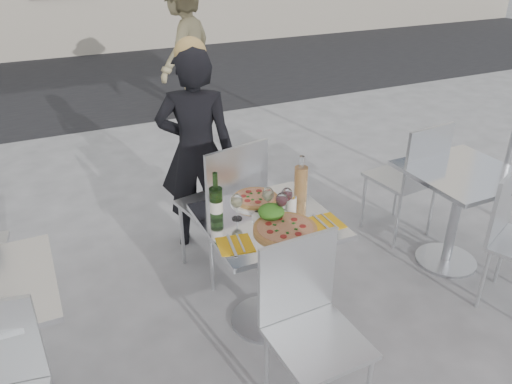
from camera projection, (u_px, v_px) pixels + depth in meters
name	position (u px, v px, depth m)	size (l,w,h in m)	color
ground	(266.00, 320.00, 3.17)	(80.00, 80.00, 0.00)	slate
street_asphalt	(95.00, 80.00, 8.38)	(24.00, 5.00, 0.00)	black
main_table	(267.00, 250.00, 2.92)	(0.72, 0.72, 0.75)	#B7BABF
side_table_right	(459.00, 198.00, 3.49)	(0.72, 0.72, 0.75)	#B7BABF
chair_far	(227.00, 199.00, 3.34)	(0.55, 0.56, 1.02)	silver
chair_near	(308.00, 316.00, 2.40)	(0.43, 0.45, 0.93)	silver
side_chair_rfar	(412.00, 172.00, 3.79)	(0.48, 0.50, 0.97)	silver
woman_diner	(196.00, 152.00, 3.64)	(0.56, 0.37, 1.54)	black
pedestrian_b	(185.00, 48.00, 6.43)	(1.13, 0.65, 1.75)	#92855E
pizza_near	(285.00, 229.00, 2.71)	(0.35, 0.35, 0.02)	tan
pizza_far	(256.00, 199.00, 3.00)	(0.31, 0.31, 0.03)	white
salad_plate	(271.00, 213.00, 2.81)	(0.22, 0.22, 0.09)	white
wine_bottle	(216.00, 202.00, 2.76)	(0.07, 0.07, 0.29)	#284D1C
carafe	(301.00, 183.00, 2.96)	(0.08, 0.08, 0.29)	tan
sugar_shaker	(291.00, 203.00, 2.88)	(0.06, 0.06, 0.11)	white
wineglass_white_a	(237.00, 202.00, 2.77)	(0.07, 0.07, 0.16)	white
wineglass_white_b	(268.00, 195.00, 2.84)	(0.07, 0.07, 0.16)	white
wineglass_red_a	(282.00, 200.00, 2.79)	(0.07, 0.07, 0.16)	white
wineglass_red_b	(287.00, 195.00, 2.84)	(0.07, 0.07, 0.16)	white
napkin_left	(235.00, 244.00, 2.58)	(0.21, 0.21, 0.01)	yellow
napkin_right	(325.00, 223.00, 2.78)	(0.18, 0.20, 0.01)	yellow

